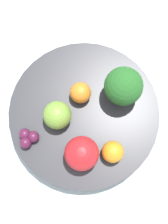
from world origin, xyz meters
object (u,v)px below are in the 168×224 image
Objects in this scene: orange_front at (81,93)px; orange_back at (113,152)px; apple_red at (82,153)px; grape_cluster at (28,138)px; apple_green at (58,117)px; broccoli at (123,86)px; bowl at (84,115)px.

orange_front and orange_back have the same top height.
grape_cluster is at bearing 152.54° from apple_red.
apple_green is at bearing 22.84° from grape_cluster.
broccoli reaches higher than grape_cluster.
apple_red is 0.05m from orange_back.
apple_green reaches higher than orange_back.
grape_cluster is at bearing 159.70° from orange_back.
apple_green reaches higher than grape_cluster.
bowl is at bearing 14.62° from grape_cluster.
grape_cluster is at bearing -163.80° from broccoli.
orange_back is at bearing -6.91° from apple_red.
broccoli is at bearing 12.81° from apple_green.
broccoli reaches higher than orange_back.
orange_back is (0.03, -0.07, 0.04)m from bowl.
orange_front is 0.11m from orange_back.
bowl is 0.06m from apple_green.
bowl is at bearing 76.35° from apple_red.
grape_cluster is at bearing -165.38° from bowl.
bowl is 0.05m from orange_front.
apple_green is at bearing 137.14° from orange_back.
bowl is 7.19× the size of orange_back.
grape_cluster is at bearing -149.92° from orange_front.
apple_red reaches higher than orange_back.
orange_front reaches higher than grape_cluster.
broccoli is at bearing 16.20° from grape_cluster.
orange_back is (0.03, -0.11, -0.00)m from orange_front.
orange_front reaches higher than bowl.
apple_red is 1.55× the size of orange_back.
broccoli reaches higher than apple_red.
apple_red is 0.09m from grape_cluster.
bowl is 0.09m from broccoli.
bowl is 0.09m from orange_back.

